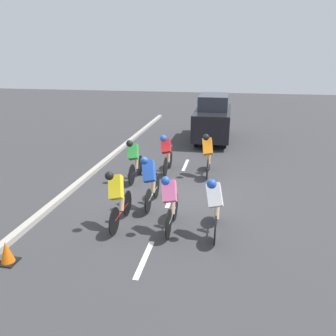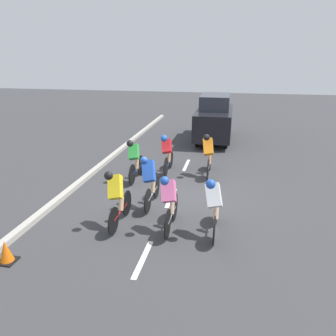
{
  "view_description": "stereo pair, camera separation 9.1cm",
  "coord_description": "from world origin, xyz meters",
  "px_view_note": "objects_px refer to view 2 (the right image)",
  "views": [
    {
      "loc": [
        -1.59,
        9.09,
        4.08
      ],
      "look_at": [
        0.1,
        0.17,
        0.95
      ],
      "focal_mm": 35.0,
      "sensor_mm": 36.0,
      "label": 1
    },
    {
      "loc": [
        -1.68,
        9.07,
        4.08
      ],
      "look_at": [
        0.1,
        0.17,
        0.95
      ],
      "focal_mm": 35.0,
      "sensor_mm": 36.0,
      "label": 2
    }
  ],
  "objects_px": {
    "cyclist_orange": "(208,153)",
    "cyclist_white": "(214,204)",
    "support_car": "(214,118)",
    "cyclist_pink": "(170,201)",
    "cyclist_blue": "(150,179)",
    "cyclist_green": "(135,159)",
    "cyclist_yellow": "(117,196)",
    "cyclist_red": "(167,152)",
    "traffic_cone": "(6,252)"
  },
  "relations": [
    {
      "from": "cyclist_orange",
      "to": "cyclist_white",
      "type": "height_order",
      "value": "cyclist_orange"
    },
    {
      "from": "support_car",
      "to": "cyclist_pink",
      "type": "bearing_deg",
      "value": 87.19
    },
    {
      "from": "cyclist_blue",
      "to": "cyclist_green",
      "type": "height_order",
      "value": "cyclist_blue"
    },
    {
      "from": "cyclist_yellow",
      "to": "cyclist_white",
      "type": "xyz_separation_m",
      "value": [
        -2.38,
        -0.01,
        -0.01
      ]
    },
    {
      "from": "cyclist_yellow",
      "to": "cyclist_red",
      "type": "distance_m",
      "value": 4.13
    },
    {
      "from": "cyclist_red",
      "to": "cyclist_pink",
      "type": "xyz_separation_m",
      "value": [
        -0.88,
        4.07,
        -0.02
      ]
    },
    {
      "from": "cyclist_white",
      "to": "cyclist_yellow",
      "type": "bearing_deg",
      "value": 0.35
    },
    {
      "from": "cyclist_blue",
      "to": "cyclist_red",
      "type": "distance_m",
      "value": 2.83
    },
    {
      "from": "cyclist_pink",
      "to": "traffic_cone",
      "type": "distance_m",
      "value": 3.69
    },
    {
      "from": "support_car",
      "to": "traffic_cone",
      "type": "distance_m",
      "value": 11.92
    },
    {
      "from": "cyclist_white",
      "to": "cyclist_green",
      "type": "xyz_separation_m",
      "value": [
        2.88,
        -3.12,
        -0.01
      ]
    },
    {
      "from": "cyclist_pink",
      "to": "traffic_cone",
      "type": "relative_size",
      "value": 3.41
    },
    {
      "from": "cyclist_red",
      "to": "cyclist_pink",
      "type": "bearing_deg",
      "value": 102.23
    },
    {
      "from": "cyclist_white",
      "to": "traffic_cone",
      "type": "relative_size",
      "value": 3.46
    },
    {
      "from": "cyclist_red",
      "to": "cyclist_orange",
      "type": "bearing_deg",
      "value": -179.16
    },
    {
      "from": "cyclist_orange",
      "to": "cyclist_white",
      "type": "bearing_deg",
      "value": 96.46
    },
    {
      "from": "cyclist_red",
      "to": "support_car",
      "type": "xyz_separation_m",
      "value": [
        -1.34,
        -5.29,
        0.34
      ]
    },
    {
      "from": "cyclist_red",
      "to": "traffic_cone",
      "type": "relative_size",
      "value": 3.38
    },
    {
      "from": "cyclist_blue",
      "to": "cyclist_orange",
      "type": "relative_size",
      "value": 0.99
    },
    {
      "from": "cyclist_green",
      "to": "cyclist_pink",
      "type": "xyz_separation_m",
      "value": [
        -1.82,
        3.1,
        -0.01
      ]
    },
    {
      "from": "cyclist_orange",
      "to": "traffic_cone",
      "type": "distance_m",
      "value": 7.12
    },
    {
      "from": "cyclist_yellow",
      "to": "cyclist_green",
      "type": "bearing_deg",
      "value": -80.99
    },
    {
      "from": "cyclist_green",
      "to": "support_car",
      "type": "relative_size",
      "value": 0.39
    },
    {
      "from": "cyclist_blue",
      "to": "cyclist_yellow",
      "type": "xyz_separation_m",
      "value": [
        0.52,
        1.27,
        -0.0
      ]
    },
    {
      "from": "cyclist_white",
      "to": "support_car",
      "type": "relative_size",
      "value": 0.39
    },
    {
      "from": "cyclist_red",
      "to": "cyclist_blue",
      "type": "bearing_deg",
      "value": 91.62
    },
    {
      "from": "cyclist_yellow",
      "to": "traffic_cone",
      "type": "distance_m",
      "value": 2.68
    },
    {
      "from": "cyclist_orange",
      "to": "support_car",
      "type": "height_order",
      "value": "support_car"
    },
    {
      "from": "cyclist_yellow",
      "to": "cyclist_red",
      "type": "xyz_separation_m",
      "value": [
        -0.44,
        -4.1,
        -0.01
      ]
    },
    {
      "from": "cyclist_white",
      "to": "support_car",
      "type": "xyz_separation_m",
      "value": [
        0.61,
        -9.38,
        0.33
      ]
    },
    {
      "from": "cyclist_blue",
      "to": "cyclist_white",
      "type": "bearing_deg",
      "value": 146.1
    },
    {
      "from": "cyclist_yellow",
      "to": "cyclist_red",
      "type": "height_order",
      "value": "cyclist_yellow"
    },
    {
      "from": "cyclist_orange",
      "to": "traffic_cone",
      "type": "relative_size",
      "value": 3.55
    },
    {
      "from": "cyclist_orange",
      "to": "support_car",
      "type": "bearing_deg",
      "value": -88.46
    },
    {
      "from": "cyclist_orange",
      "to": "cyclist_pink",
      "type": "distance_m",
      "value": 4.13
    },
    {
      "from": "cyclist_red",
      "to": "cyclist_orange",
      "type": "height_order",
      "value": "cyclist_orange"
    },
    {
      "from": "cyclist_green",
      "to": "cyclist_white",
      "type": "bearing_deg",
      "value": 132.7
    },
    {
      "from": "cyclist_white",
      "to": "cyclist_pink",
      "type": "xyz_separation_m",
      "value": [
        1.07,
        -0.02,
        -0.03
      ]
    },
    {
      "from": "cyclist_white",
      "to": "cyclist_green",
      "type": "relative_size",
      "value": 0.99
    },
    {
      "from": "cyclist_blue",
      "to": "cyclist_green",
      "type": "relative_size",
      "value": 1.01
    },
    {
      "from": "cyclist_blue",
      "to": "cyclist_yellow",
      "type": "bearing_deg",
      "value": 67.92
    },
    {
      "from": "cyclist_red",
      "to": "cyclist_green",
      "type": "relative_size",
      "value": 0.97
    },
    {
      "from": "cyclist_red",
      "to": "cyclist_white",
      "type": "xyz_separation_m",
      "value": [
        -1.95,
        4.09,
        0.01
      ]
    },
    {
      "from": "cyclist_orange",
      "to": "cyclist_red",
      "type": "bearing_deg",
      "value": 0.84
    },
    {
      "from": "cyclist_blue",
      "to": "traffic_cone",
      "type": "distance_m",
      "value": 3.98
    },
    {
      "from": "cyclist_red",
      "to": "cyclist_white",
      "type": "bearing_deg",
      "value": 115.49
    },
    {
      "from": "cyclist_orange",
      "to": "cyclist_green",
      "type": "bearing_deg",
      "value": 22.23
    },
    {
      "from": "cyclist_white",
      "to": "cyclist_green",
      "type": "height_order",
      "value": "cyclist_white"
    },
    {
      "from": "cyclist_green",
      "to": "traffic_cone",
      "type": "distance_m",
      "value": 5.27
    },
    {
      "from": "cyclist_pink",
      "to": "support_car",
      "type": "distance_m",
      "value": 9.38
    }
  ]
}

